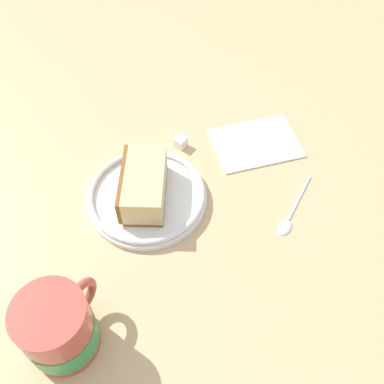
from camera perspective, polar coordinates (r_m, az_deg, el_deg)
ground_plane at (r=67.46cm, az=-6.84°, el=-4.53°), size 139.84×139.84×2.73cm
small_plate at (r=67.81cm, az=-5.79°, el=-0.48°), size 18.21×18.21×1.90cm
cake_slice at (r=65.77cm, az=-6.20°, el=0.88°), size 11.62×6.85×5.04cm
tea_mug at (r=56.15cm, az=-16.60°, el=-16.29°), size 10.54×8.64×9.77cm
teaspoon at (r=67.60cm, az=12.40°, el=-3.04°), size 11.25×7.23×0.80cm
folded_napkin at (r=76.12cm, az=8.14°, el=6.26°), size 13.21×15.98×0.60cm
sugar_cube at (r=74.61cm, az=-1.50°, el=6.38°), size 2.56×2.56×1.83cm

